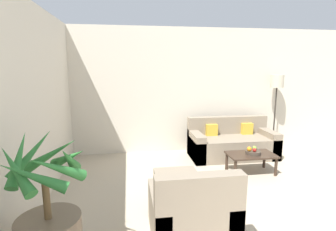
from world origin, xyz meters
TOP-DOWN VIEW (x-y plane):
  - wall_back at (0.00, 6.28)m, footprint 7.94×0.06m
  - potted_palm at (-2.70, 2.86)m, footprint 0.75×0.75m
  - sofa_loveseat at (0.15, 5.67)m, footprint 1.76×0.80m
  - floor_lamp at (1.26, 5.99)m, footprint 0.28×0.28m
  - coffee_table at (0.14, 4.79)m, footprint 0.83×0.48m
  - fruit_bowl at (0.17, 4.78)m, footprint 0.27×0.27m
  - apple_red at (0.17, 4.73)m, footprint 0.06×0.06m
  - apple_green at (0.21, 4.81)m, footprint 0.08×0.08m
  - orange_fruit at (0.09, 4.77)m, footprint 0.08×0.08m
  - armchair at (-1.34, 3.16)m, footprint 0.86×0.86m
  - ottoman at (-1.34, 4.00)m, footprint 0.60×0.51m

SIDE VIEW (x-z plane):
  - ottoman at x=-1.34m, z-range 0.00..0.41m
  - armchair at x=-1.34m, z-range -0.16..0.71m
  - sofa_loveseat at x=0.15m, z-range -0.12..0.68m
  - coffee_table at x=0.14m, z-range 0.12..0.47m
  - fruit_bowl at x=0.17m, z-range 0.35..0.41m
  - potted_palm at x=-2.70m, z-range -0.23..1.10m
  - apple_red at x=0.17m, z-range 0.41..0.48m
  - apple_green at x=0.21m, z-range 0.41..0.49m
  - orange_fruit at x=0.09m, z-range 0.41..0.49m
  - wall_back at x=0.00m, z-range 0.00..2.70m
  - floor_lamp at x=1.26m, z-range 0.57..2.27m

